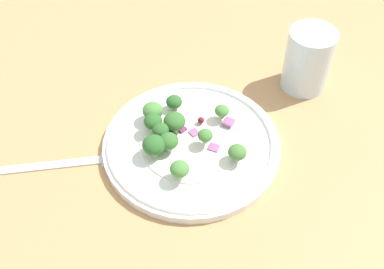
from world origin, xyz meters
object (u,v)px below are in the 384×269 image
at_px(plate, 192,144).
at_px(broccoli_floret_0, 161,130).
at_px(broccoli_floret_1, 180,169).
at_px(water_glass, 308,60).
at_px(broccoli_floret_2, 222,111).
at_px(fork, 67,163).

xyz_separation_m(plate, broccoli_floret_0, (0.02, 0.03, 0.02)).
height_order(broccoli_floret_1, water_glass, water_glass).
xyz_separation_m(broccoli_floret_0, broccoli_floret_1, (-0.07, 0.01, -0.00)).
height_order(broccoli_floret_1, broccoli_floret_2, broccoli_floret_1).
relative_size(plate, broccoli_floret_0, 10.56).
distance_m(broccoli_floret_0, broccoli_floret_1, 0.07).
bearing_deg(broccoli_floret_0, water_glass, -91.65).
relative_size(broccoli_floret_0, broccoli_floret_1, 0.93).
bearing_deg(plate, broccoli_floret_1, 133.56).
distance_m(broccoli_floret_2, fork, 0.22).
height_order(broccoli_floret_0, broccoli_floret_1, same).
xyz_separation_m(plate, broccoli_floret_1, (-0.04, 0.05, 0.02)).
bearing_deg(water_glass, broccoli_floret_1, 103.17).
xyz_separation_m(broccoli_floret_0, broccoli_floret_2, (-0.01, -0.09, -0.00)).
distance_m(plate, fork, 0.17).
relative_size(plate, broccoli_floret_2, 11.89).
xyz_separation_m(broccoli_floret_1, water_glass, (0.06, -0.26, 0.01)).
relative_size(broccoli_floret_1, fork, 0.14).
relative_size(plate, fork, 1.33).
bearing_deg(plate, broccoli_floret_0, 54.59).
relative_size(broccoli_floret_0, fork, 0.13).
relative_size(plate, water_glass, 2.51).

